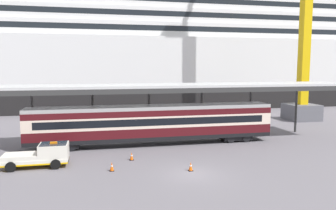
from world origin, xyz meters
name	(u,v)px	position (x,y,z in m)	size (l,w,h in m)	color
ground_plane	(193,174)	(0.00, 0.00, 0.00)	(400.00, 400.00, 0.00)	slate
cruise_ship	(199,44)	(16.05, 49.71, 13.20)	(172.06, 29.52, 37.64)	black
platform_canopy	(152,88)	(-1.32, 10.60, 5.96)	(43.10, 5.32, 6.27)	silver
train_carriage	(153,123)	(-1.32, 10.15, 2.32)	(25.32, 2.81, 4.11)	black
service_truck	(42,155)	(-11.51, 4.48, 0.99)	(5.21, 2.26, 2.02)	silver
traffic_cone_near	(112,167)	(-6.01, 2.06, 0.36)	(0.36, 0.36, 0.73)	black
traffic_cone_mid	(191,166)	(0.05, 0.79, 0.36)	(0.36, 0.36, 0.73)	black
traffic_cone_far	(132,156)	(-4.17, 4.78, 0.35)	(0.36, 0.36, 0.71)	black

